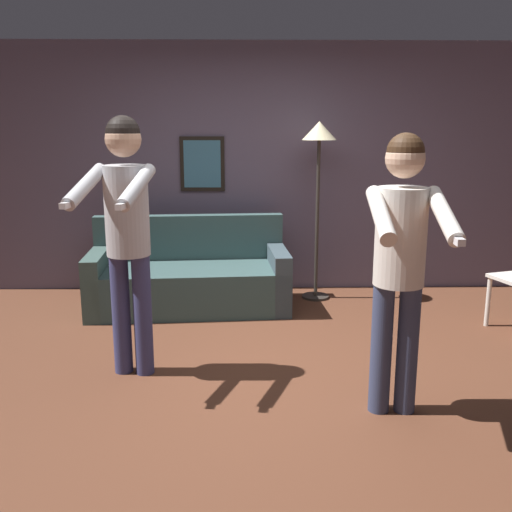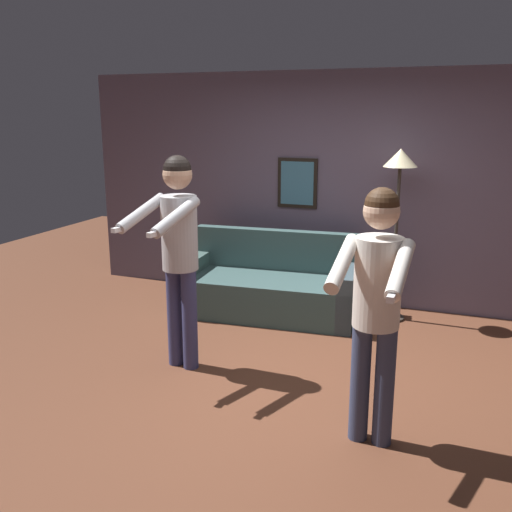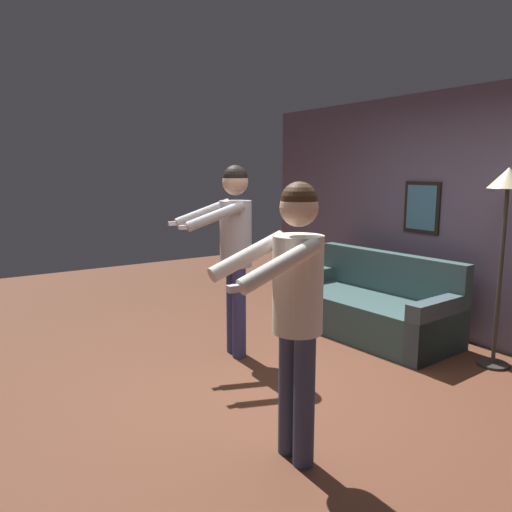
# 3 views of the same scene
# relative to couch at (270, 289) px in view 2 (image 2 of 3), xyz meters

# --- Properties ---
(ground_plane) EXTENTS (12.00, 12.00, 0.00)m
(ground_plane) POSITION_rel_couch_xyz_m (0.68, -1.55, -0.28)
(ground_plane) COLOR brown
(back_wall_assembly) EXTENTS (6.40, 0.09, 2.60)m
(back_wall_assembly) POSITION_rel_couch_xyz_m (0.68, 0.70, 1.02)
(back_wall_assembly) COLOR #5D5369
(back_wall_assembly) RESTS_ON ground_plane
(couch) EXTENTS (1.95, 0.98, 0.87)m
(couch) POSITION_rel_couch_xyz_m (0.00, 0.00, 0.00)
(couch) COLOR #375150
(couch) RESTS_ON ground_plane
(torchiere_lamp) EXTENTS (0.34, 0.34, 1.80)m
(torchiere_lamp) POSITION_rel_couch_xyz_m (1.28, 0.28, 1.23)
(torchiere_lamp) COLOR #332D28
(torchiere_lamp) RESTS_ON ground_plane
(person_standing_left) EXTENTS (0.51, 0.76, 1.82)m
(person_standing_left) POSITION_rel_couch_xyz_m (-0.27, -1.56, 0.84)
(person_standing_left) COLOR navy
(person_standing_left) RESTS_ON ground_plane
(person_standing_right) EXTENTS (0.45, 0.71, 1.71)m
(person_standing_right) POSITION_rel_couch_xyz_m (1.46, -2.17, 0.76)
(person_standing_right) COLOR #363E5E
(person_standing_right) RESTS_ON ground_plane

